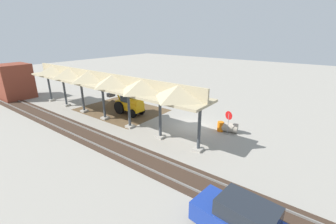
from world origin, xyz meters
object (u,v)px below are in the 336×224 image
Objects in this scene: stop_sign at (229,118)px; brick_utility_building at (15,81)px; backhoe at (129,103)px; concrete_pipe at (229,127)px; distant_parked_car at (242,221)px; traffic_barrel at (220,126)px.

stop_sign is 0.47× the size of brick_utility_building.
brick_utility_building reaches higher than stop_sign.
stop_sign is at bearing -173.09° from backhoe.
distant_parked_car is at bearing 115.08° from concrete_pipe.
brick_utility_building reaches higher than traffic_barrel.
concrete_pipe is at bearing -152.82° from traffic_barrel.
brick_utility_building reaches higher than backhoe.
backhoe reaches higher than stop_sign.
concrete_pipe is 11.57m from distant_parked_car.
backhoe is at bearing 10.50° from concrete_pipe.
distant_parked_car is (-4.90, 10.47, 0.55)m from concrete_pipe.
concrete_pipe is 0.36× the size of brick_utility_building.
traffic_barrel reaches higher than concrete_pipe.
concrete_pipe is (-10.81, -2.00, -0.84)m from backhoe.
brick_utility_building is (17.00, 4.82, 1.04)m from backhoe.
distant_parked_car is at bearing 118.85° from traffic_barrel.
backhoe is at bearing 6.91° from stop_sign.
concrete_pipe is at bearing -166.21° from brick_utility_building.
concrete_pipe is 0.76m from traffic_barrel.
brick_utility_building is at bearing 13.79° from concrete_pipe.
backhoe is 1.09× the size of brick_utility_building.
stop_sign is 28.62m from brick_utility_building.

